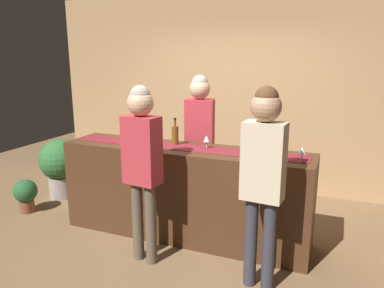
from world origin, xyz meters
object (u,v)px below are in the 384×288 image
at_px(wine_bottle_green, 145,132).
at_px(potted_plant_tall, 60,164).
at_px(customer_browsing, 142,156).
at_px(bartender, 200,130).
at_px(potted_plant_small, 26,194).
at_px(wine_bottle_amber, 175,135).
at_px(wine_glass_near_customer, 252,146).
at_px(wine_glass_far_end, 302,151).
at_px(customer_sipping, 263,167).
at_px(wine_glass_mid_counter, 207,139).

distance_m(wine_bottle_green, potted_plant_tall, 1.72).
relative_size(customer_browsing, potted_plant_tall, 2.06).
distance_m(bartender, potted_plant_tall, 2.15).
bearing_deg(potted_plant_small, wine_bottle_green, 10.24).
bearing_deg(wine_bottle_amber, potted_plant_tall, 170.53).
bearing_deg(potted_plant_tall, wine_glass_near_customer, -9.80).
distance_m(wine_glass_near_customer, wine_glass_far_end, 0.48).
xyz_separation_m(customer_sipping, potted_plant_tall, (-3.08, 1.05, -0.61)).
height_order(wine_glass_far_end, potted_plant_small, wine_glass_far_end).
height_order(bartender, customer_browsing, bartender).
height_order(wine_bottle_amber, potted_plant_tall, wine_bottle_amber).
relative_size(wine_bottle_amber, potted_plant_tall, 0.36).
bearing_deg(customer_browsing, potted_plant_tall, 159.22).
bearing_deg(bartender, wine_bottle_green, 35.33).
distance_m(customer_sipping, customer_browsing, 1.14).
xyz_separation_m(wine_bottle_green, potted_plant_tall, (-1.57, 0.31, -0.65)).
xyz_separation_m(wine_bottle_green, potted_plant_small, (-1.62, -0.29, -0.88)).
distance_m(wine_glass_mid_counter, wine_glass_far_end, 1.01).
relative_size(wine_bottle_green, customer_sipping, 0.17).
xyz_separation_m(wine_glass_far_end, potted_plant_tall, (-3.33, 0.50, -0.64)).
xyz_separation_m(potted_plant_tall, potted_plant_small, (-0.05, -0.60, -0.23)).
height_order(wine_glass_far_end, customer_browsing, customer_browsing).
bearing_deg(wine_glass_far_end, wine_glass_mid_counter, 171.86).
distance_m(wine_bottle_amber, bartender, 0.51).
distance_m(bartender, customer_sipping, 1.60).
height_order(wine_bottle_amber, wine_glass_far_end, wine_bottle_amber).
bearing_deg(wine_glass_far_end, customer_sipping, -114.16).
bearing_deg(wine_glass_far_end, potted_plant_tall, 171.52).
bearing_deg(potted_plant_small, customer_browsing, -12.46).
relative_size(wine_glass_far_end, potted_plant_tall, 0.17).
bearing_deg(wine_glass_mid_counter, wine_bottle_green, 176.80).
relative_size(wine_bottle_green, potted_plant_tall, 0.36).
height_order(wine_glass_mid_counter, wine_glass_far_end, same).
height_order(wine_glass_mid_counter, potted_plant_small, wine_glass_mid_counter).
distance_m(wine_glass_near_customer, wine_glass_mid_counter, 0.54).
relative_size(wine_bottle_green, wine_glass_near_customer, 2.10).
bearing_deg(customer_sipping, wine_bottle_amber, 151.81).
bearing_deg(wine_bottle_amber, wine_glass_far_end, -7.07).
height_order(wine_bottle_amber, potted_plant_small, wine_bottle_amber).
bearing_deg(wine_glass_far_end, wine_glass_near_customer, 179.55).
relative_size(wine_bottle_green, bartender, 0.17).
distance_m(potted_plant_tall, potted_plant_small, 0.65).
bearing_deg(potted_plant_tall, customer_browsing, -28.25).
bearing_deg(wine_bottle_green, potted_plant_small, -169.76).
distance_m(wine_bottle_amber, wine_glass_near_customer, 0.91).
bearing_deg(customer_browsing, bartender, 92.46).
bearing_deg(wine_bottle_amber, bartender, 78.74).
bearing_deg(wine_bottle_green, customer_browsing, -62.74).
distance_m(wine_glass_far_end, customer_browsing, 1.49).
distance_m(bartender, customer_browsing, 1.22).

